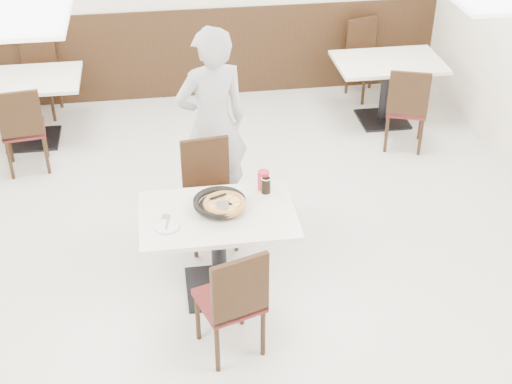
{
  "coord_description": "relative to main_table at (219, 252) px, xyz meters",
  "views": [
    {
      "loc": [
        -0.53,
        -4.74,
        3.87
      ],
      "look_at": [
        0.14,
        -0.3,
        0.95
      ],
      "focal_mm": 50.0,
      "sensor_mm": 36.0,
      "label": 1
    }
  ],
  "objects": [
    {
      "name": "side_plate",
      "position": [
        -0.39,
        -0.12,
        0.38
      ],
      "size": [
        0.19,
        0.19,
        0.01
      ],
      "primitive_type": "cylinder",
      "rotation": [
        0.0,
        0.0,
        0.01
      ],
      "color": "silver",
      "rests_on": "napkin"
    },
    {
      "name": "cola_glass",
      "position": [
        0.42,
        0.24,
        0.44
      ],
      "size": [
        0.08,
        0.08,
        0.13
      ],
      "primitive_type": "cylinder",
      "rotation": [
        0.0,
        0.0,
        0.01
      ],
      "color": "black",
      "rests_on": "main_table"
    },
    {
      "name": "bg_table_left",
      "position": [
        -1.79,
        2.81,
        0.0
      ],
      "size": [
        1.2,
        0.81,
        0.75
      ],
      "primitive_type": null,
      "rotation": [
        0.0,
        0.0,
        0.01
      ],
      "color": "silver",
      "rests_on": "floor"
    },
    {
      "name": "chair_far",
      "position": [
        -0.0,
        0.65,
        0.1
      ],
      "size": [
        0.46,
        0.46,
        0.95
      ],
      "primitive_type": null,
      "rotation": [
        0.0,
        0.0,
        3.25
      ],
      "color": "black",
      "rests_on": "floor"
    },
    {
      "name": "bg_chair_left_far",
      "position": [
        -1.76,
        3.47,
        0.1
      ],
      "size": [
        0.48,
        0.48,
        0.95
      ],
      "primitive_type": null,
      "rotation": [
        0.0,
        0.0,
        2.99
      ],
      "color": "black",
      "rests_on": "floor"
    },
    {
      "name": "wainscot_back",
      "position": [
        0.16,
        3.73,
        0.18
      ],
      "size": [
        5.9,
        0.03,
        1.1
      ],
      "primitive_type": "cube",
      "color": "black",
      "rests_on": "floor"
    },
    {
      "name": "chair_near",
      "position": [
        0.01,
        -0.66,
        0.1
      ],
      "size": [
        0.53,
        0.53,
        0.95
      ],
      "primitive_type": null,
      "rotation": [
        0.0,
        0.0,
        0.31
      ],
      "color": "black",
      "rests_on": "floor"
    },
    {
      "name": "red_cup",
      "position": [
        0.4,
        0.3,
        0.45
      ],
      "size": [
        0.09,
        0.09,
        0.16
      ],
      "primitive_type": "cylinder",
      "rotation": [
        0.0,
        0.0,
        0.01
      ],
      "color": "#BA2332",
      "rests_on": "main_table"
    },
    {
      "name": "floor",
      "position": [
        0.16,
        0.25,
        -0.38
      ],
      "size": [
        7.0,
        7.0,
        0.0
      ],
      "primitive_type": "plane",
      "color": "beige",
      "rests_on": "ground"
    },
    {
      "name": "fork",
      "position": [
        -0.38,
        -0.09,
        0.39
      ],
      "size": [
        0.05,
        0.18,
        0.0
      ],
      "primitive_type": "cube",
      "rotation": [
        0.0,
        0.0,
        -0.2
      ],
      "color": "white",
      "rests_on": "side_plate"
    },
    {
      "name": "bg_chair_left_near",
      "position": [
        -1.76,
        2.22,
        0.1
      ],
      "size": [
        0.48,
        0.48,
        0.95
      ],
      "primitive_type": null,
      "rotation": [
        0.0,
        0.0,
        0.14
      ],
      "color": "black",
      "rests_on": "floor"
    },
    {
      "name": "trivet",
      "position": [
        0.08,
        0.03,
        0.39
      ],
      "size": [
        0.13,
        0.13,
        0.04
      ],
      "primitive_type": "cylinder",
      "rotation": [
        0.0,
        0.0,
        0.01
      ],
      "color": "black",
      "rests_on": "main_table"
    },
    {
      "name": "diner_person",
      "position": [
        0.08,
        1.17,
        0.54
      ],
      "size": [
        0.75,
        0.59,
        1.82
      ],
      "primitive_type": "imported",
      "rotation": [
        0.0,
        0.0,
        3.39
      ],
      "color": "silver",
      "rests_on": "floor"
    },
    {
      "name": "bg_chair_right_far",
      "position": [
        2.2,
        3.39,
        0.1
      ],
      "size": [
        0.53,
        0.53,
        0.95
      ],
      "primitive_type": null,
      "rotation": [
        0.0,
        0.0,
        3.47
      ],
      "color": "black",
      "rests_on": "floor"
    },
    {
      "name": "pizza",
      "position": [
        0.06,
        0.02,
        0.44
      ],
      "size": [
        0.32,
        0.32,
        0.02
      ],
      "primitive_type": "cylinder",
      "rotation": [
        0.0,
        0.0,
        0.01
      ],
      "color": "tan",
      "rests_on": "pizza_pan"
    },
    {
      "name": "main_table",
      "position": [
        0.0,
        0.0,
        0.0
      ],
      "size": [
        1.21,
        0.82,
        0.75
      ],
      "primitive_type": null,
      "rotation": [
        0.0,
        0.0,
        0.01
      ],
      "color": "silver",
      "rests_on": "floor"
    },
    {
      "name": "pizza_pan",
      "position": [
        0.02,
        0.05,
        0.42
      ],
      "size": [
        0.33,
        0.33,
        0.01
      ],
      "primitive_type": "cylinder",
      "rotation": [
        0.0,
        0.0,
        0.01
      ],
      "color": "black",
      "rests_on": "trivet"
    },
    {
      "name": "bg_table_right",
      "position": [
        2.21,
        2.71,
        0.0
      ],
      "size": [
        1.21,
        0.82,
        0.75
      ],
      "primitive_type": null,
      "rotation": [
        0.0,
        0.0,
        -0.02
      ],
      "color": "silver",
      "rests_on": "floor"
    },
    {
      "name": "bg_chair_right_near",
      "position": [
        2.25,
        2.1,
        0.1
      ],
      "size": [
        0.54,
        0.54,
        0.95
      ],
      "primitive_type": null,
      "rotation": [
        0.0,
        0.0,
        -0.34
      ],
      "color": "black",
      "rests_on": "floor"
    },
    {
      "name": "napkin",
      "position": [
        -0.44,
        -0.13,
        0.38
      ],
      "size": [
        0.17,
        0.17,
        0.0
      ],
      "primitive_type": "cube",
      "rotation": [
        0.0,
        0.0,
        0.15
      ],
      "color": "silver",
      "rests_on": "main_table"
    },
    {
      "name": "pizza_server",
      "position": [
        0.04,
        -0.03,
        0.47
      ],
      "size": [
        0.1,
        0.12,
        0.0
      ],
      "primitive_type": "cube",
      "rotation": [
        0.0,
        0.0,
        0.19
      ],
      "color": "white",
      "rests_on": "pizza"
    }
  ]
}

